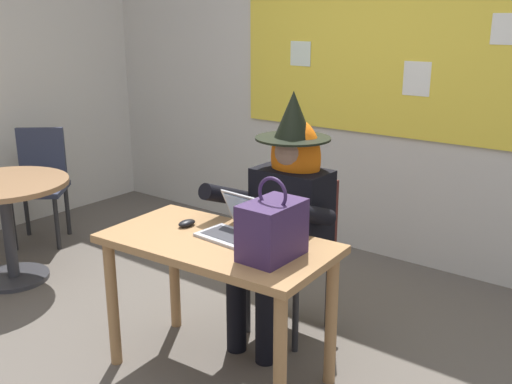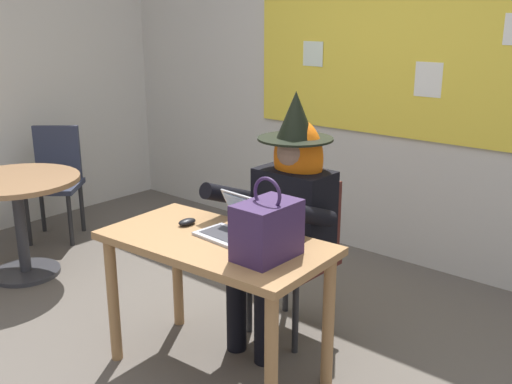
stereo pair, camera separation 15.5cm
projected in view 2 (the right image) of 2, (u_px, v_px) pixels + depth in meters
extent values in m
plane|color=#5B544C|center=(191.00, 368.00, 3.12)|extent=(24.00, 24.00, 0.00)
cube|color=beige|center=(397.00, 86.00, 4.27)|extent=(5.72, 0.10, 2.61)
cube|color=yellow|center=(395.00, 52.00, 4.15)|extent=(2.40, 0.02, 1.20)
cube|color=white|center=(428.00, 80.00, 4.03)|extent=(0.20, 0.01, 0.24)
cube|color=white|center=(312.00, 54.00, 4.60)|extent=(0.22, 0.01, 0.19)
cube|color=#A37547|center=(215.00, 243.00, 2.90)|extent=(1.18, 0.68, 0.04)
cylinder|color=#A37547|center=(113.00, 300.00, 3.11)|extent=(0.06, 0.06, 0.70)
cylinder|color=#A37547|center=(271.00, 367.00, 2.52)|extent=(0.06, 0.06, 0.70)
cylinder|color=#A37547|center=(177.00, 270.00, 3.48)|extent=(0.06, 0.06, 0.70)
cylinder|color=#A37547|center=(328.00, 322.00, 2.89)|extent=(0.06, 0.06, 0.70)
cube|color=#4C1E19|center=(291.00, 262.00, 3.38)|extent=(0.43, 0.43, 0.04)
cube|color=#4C1E19|center=(312.00, 213.00, 3.45)|extent=(0.38, 0.04, 0.45)
cylinder|color=#262628|center=(295.00, 318.00, 3.22)|extent=(0.04, 0.04, 0.42)
cylinder|color=#262628|center=(249.00, 299.00, 3.43)|extent=(0.04, 0.04, 0.42)
cylinder|color=#262628|center=(331.00, 297.00, 3.46)|extent=(0.04, 0.04, 0.42)
cylinder|color=#262628|center=(286.00, 280.00, 3.68)|extent=(0.04, 0.04, 0.42)
cylinder|color=black|center=(264.00, 323.00, 3.12)|extent=(0.11, 0.11, 0.46)
cylinder|color=black|center=(236.00, 312.00, 3.24)|extent=(0.11, 0.11, 0.46)
cylinder|color=black|center=(284.00, 269.00, 3.17)|extent=(0.15, 0.42, 0.15)
cylinder|color=black|center=(256.00, 259.00, 3.29)|extent=(0.15, 0.42, 0.15)
cube|color=black|center=(294.00, 215.00, 3.32)|extent=(0.42, 0.26, 0.52)
cylinder|color=black|center=(307.00, 215.00, 2.96)|extent=(0.09, 0.46, 0.24)
cylinder|color=black|center=(233.00, 196.00, 3.27)|extent=(0.09, 0.46, 0.24)
sphere|color=#A37A60|center=(295.00, 152.00, 3.21)|extent=(0.20, 0.20, 0.20)
ellipsoid|color=orange|center=(298.00, 158.00, 3.25)|extent=(0.30, 0.22, 0.44)
cylinder|color=black|center=(295.00, 139.00, 3.19)|extent=(0.41, 0.41, 0.01)
cone|color=black|center=(296.00, 115.00, 3.15)|extent=(0.21, 0.21, 0.26)
cube|color=#B7B7BC|center=(226.00, 235.00, 2.92)|extent=(0.30, 0.22, 0.01)
cube|color=#333338|center=(226.00, 234.00, 2.92)|extent=(0.25, 0.16, 0.00)
cube|color=#B7B7BC|center=(247.00, 210.00, 2.99)|extent=(0.29, 0.11, 0.19)
cube|color=#99B7E0|center=(245.00, 211.00, 2.99)|extent=(0.25, 0.10, 0.16)
ellipsoid|color=black|center=(187.00, 222.00, 3.08)|extent=(0.07, 0.11, 0.03)
cube|color=#38234C|center=(267.00, 230.00, 2.64)|extent=(0.20, 0.30, 0.26)
torus|color=#38234C|center=(267.00, 194.00, 2.59)|extent=(0.16, 0.02, 0.16)
cylinder|color=#8E6642|center=(15.00, 180.00, 4.06)|extent=(0.87, 0.87, 0.03)
cylinder|color=#333338|center=(21.00, 228.00, 4.16)|extent=(0.08, 0.08, 0.66)
cylinder|color=#333338|center=(26.00, 272.00, 4.26)|extent=(0.48, 0.48, 0.03)
cube|color=#2D3347|center=(53.00, 186.00, 4.84)|extent=(0.59, 0.59, 0.04)
cube|color=#2D3347|center=(57.00, 152.00, 4.95)|extent=(0.31, 0.28, 0.45)
cylinder|color=#262628|center=(70.00, 220.00, 4.74)|extent=(0.04, 0.04, 0.43)
cylinder|color=#262628|center=(28.00, 220.00, 4.74)|extent=(0.04, 0.04, 0.43)
cylinder|color=#262628|center=(82.00, 207.00, 5.07)|extent=(0.04, 0.04, 0.43)
cylinder|color=#262628|center=(42.00, 207.00, 5.07)|extent=(0.04, 0.04, 0.43)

